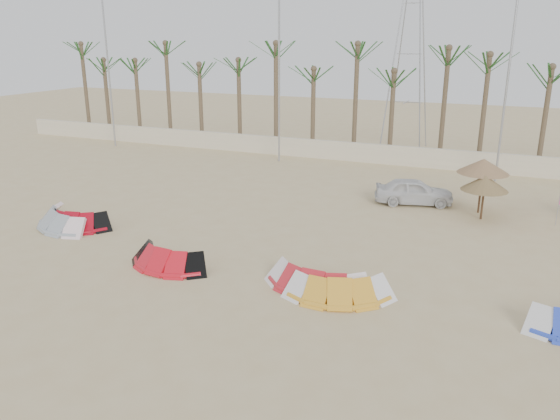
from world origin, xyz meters
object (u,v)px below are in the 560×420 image
at_px(kite_red_right, 320,275).
at_px(parasol_mid, 485,183).
at_px(car, 414,191).
at_px(kite_grey, 67,217).
at_px(kite_red_left, 80,218).
at_px(kite_red_mid, 172,255).
at_px(kite_orange, 342,283).
at_px(parasol_left, 483,166).

height_order(kite_red_right, parasol_mid, parasol_mid).
height_order(parasol_mid, car, parasol_mid).
bearing_deg(car, kite_grey, 109.62).
height_order(kite_red_left, car, car).
distance_m(kite_red_mid, kite_red_right, 5.71).
bearing_deg(kite_red_mid, kite_red_left, 161.72).
distance_m(kite_red_mid, car, 13.47).
relative_size(parasol_mid, car, 0.55).
relative_size(kite_red_mid, kite_orange, 0.88).
distance_m(kite_red_left, car, 16.25).
bearing_deg(kite_red_right, kite_grey, 173.02).
bearing_deg(kite_red_left, kite_red_mid, -18.28).
bearing_deg(kite_red_right, kite_red_mid, -175.46).
xyz_separation_m(kite_red_left, parasol_left, (16.40, 9.24, 1.91)).
distance_m(kite_red_left, parasol_mid, 18.56).
xyz_separation_m(kite_grey, parasol_mid, (17.28, 8.29, 1.34)).
xyz_separation_m(kite_red_right, parasol_mid, (4.63, 9.84, 1.34)).
bearing_deg(parasol_mid, kite_red_mid, -135.10).
relative_size(kite_red_mid, parasol_left, 1.25).
xyz_separation_m(kite_grey, kite_orange, (13.53, -1.89, -0.00)).
height_order(kite_red_mid, car, car).
relative_size(kite_grey, car, 1.05).
bearing_deg(kite_red_mid, kite_grey, 163.95).
relative_size(kite_orange, parasol_left, 1.42).
xyz_separation_m(kite_orange, parasol_left, (3.56, 11.19, 1.91)).
height_order(kite_red_right, car, car).
xyz_separation_m(kite_red_right, car, (1.26, 11.08, 0.25)).
xyz_separation_m(kite_grey, kite_red_left, (0.69, 0.07, -0.00)).
height_order(kite_grey, kite_orange, same).
bearing_deg(kite_grey, parasol_left, 28.56).
bearing_deg(parasol_mid, kite_grey, -154.37).
bearing_deg(kite_grey, kite_red_mid, -16.05).
distance_m(kite_red_right, car, 11.15).
bearing_deg(kite_red_mid, kite_orange, 0.98).
xyz_separation_m(parasol_left, parasol_mid, (0.19, -1.01, -0.57)).
height_order(kite_grey, parasol_mid, parasol_mid).
height_order(kite_orange, parasol_left, parasol_left).
bearing_deg(kite_red_mid, parasol_mid, 44.90).
xyz_separation_m(kite_grey, kite_red_right, (12.64, -1.55, -0.00)).
xyz_separation_m(kite_red_mid, kite_red_right, (5.69, 0.45, 0.00)).
relative_size(kite_grey, kite_red_left, 1.20).
bearing_deg(parasol_left, parasol_mid, -79.59).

